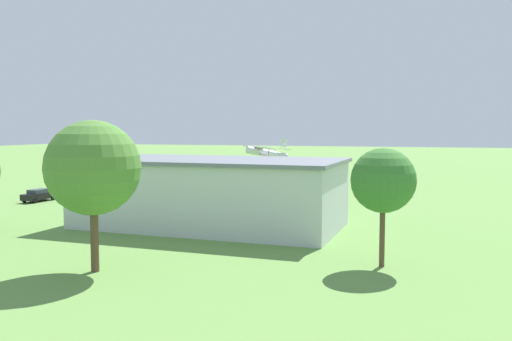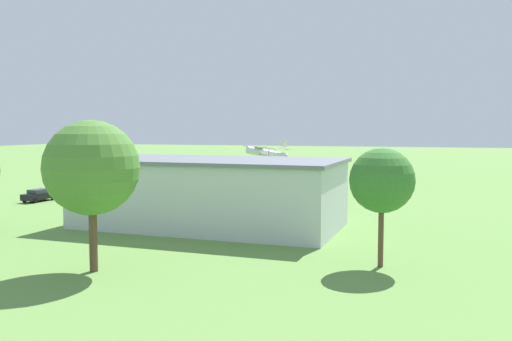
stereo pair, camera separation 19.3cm
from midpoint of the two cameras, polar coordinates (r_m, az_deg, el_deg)
The scene contains 10 objects.
ground_plane at distance 86.07m, azimuth 4.04°, elevation -1.84°, with size 400.00×400.00×0.00m, color #608C42.
hangar at distance 52.12m, azimuth -5.04°, elevation -2.35°, with size 25.90×13.61×6.59m.
biplane at distance 79.74m, azimuth 0.88°, elevation 1.90°, with size 8.05×8.67×4.02m.
car_green at distance 68.56m, azimuth -12.66°, elevation -2.84°, with size 2.33×4.20×1.68m.
car_red at distance 72.35m, azimuth -16.92°, elevation -2.54°, with size 2.31×4.68×1.69m.
car_black at distance 75.34m, azimuth -22.17°, elevation -2.43°, with size 2.37×4.73×1.61m.
person_by_parked_cars at distance 64.68m, azimuth 4.30°, elevation -3.16°, with size 0.50×0.50×1.77m.
person_crossing_taxiway at distance 70.47m, azimuth -9.63°, elevation -2.69°, with size 0.52×0.52×1.52m.
tree_behind_hangar_right at distance 37.43m, azimuth 13.23°, elevation -1.07°, with size 4.44×4.44×8.19m.
tree_by_windsock at distance 36.73m, azimuth -17.10°, elevation 0.25°, with size 6.27×6.27×10.07m.
Camera 1 is at (-19.25, 83.36, 9.51)m, focal length 37.61 mm.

